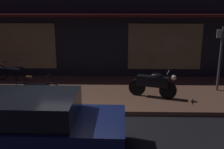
# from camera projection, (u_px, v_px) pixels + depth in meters

# --- Properties ---
(ground_plane) EXTENTS (60.00, 60.00, 0.00)m
(ground_plane) POSITION_uv_depth(u_px,v_px,m) (76.00, 131.00, 7.46)
(ground_plane) COLOR black
(sidewalk_slab) EXTENTS (18.00, 4.00, 0.15)m
(sidewalk_slab) POSITION_uv_depth(u_px,v_px,m) (88.00, 92.00, 10.33)
(sidewalk_slab) COLOR brown
(sidewalk_slab) RESTS_ON ground_plane
(storefront_building) EXTENTS (18.00, 3.30, 3.60)m
(storefront_building) POSITION_uv_depth(u_px,v_px,m) (94.00, 35.00, 13.12)
(storefront_building) COLOR black
(storefront_building) RESTS_ON ground_plane
(motorcycle) EXTENTS (1.66, 0.74, 0.97)m
(motorcycle) POSITION_uv_depth(u_px,v_px,m) (153.00, 84.00, 9.47)
(motorcycle) COLOR black
(motorcycle) RESTS_ON sidewalk_slab
(bicycle_parked) EXTENTS (1.66, 0.42, 0.91)m
(bicycle_parked) POSITION_uv_depth(u_px,v_px,m) (37.00, 90.00, 9.22)
(bicycle_parked) COLOR black
(bicycle_parked) RESTS_ON sidewalk_slab
(bicycle_extra) EXTENTS (1.60, 0.57, 0.91)m
(bicycle_extra) POSITION_uv_depth(u_px,v_px,m) (11.00, 73.00, 11.38)
(bicycle_extra) COLOR black
(bicycle_extra) RESTS_ON sidewalk_slab
(sign_post) EXTENTS (0.44, 0.09, 2.40)m
(sign_post) POSITION_uv_depth(u_px,v_px,m) (221.00, 55.00, 9.96)
(sign_post) COLOR #47474C
(sign_post) RESTS_ON sidewalk_slab
(parked_car_far) EXTENTS (4.14, 1.85, 1.42)m
(parked_car_far) POSITION_uv_depth(u_px,v_px,m) (34.00, 125.00, 6.22)
(parked_car_far) COLOR black
(parked_car_far) RESTS_ON ground_plane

